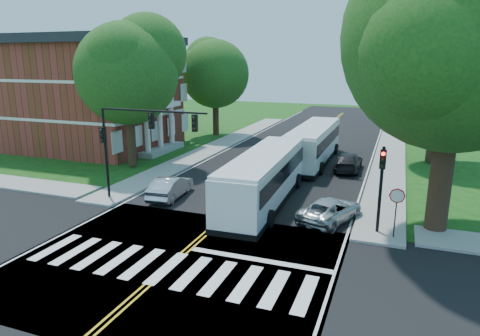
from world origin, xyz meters
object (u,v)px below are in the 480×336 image
at_px(signal_nw, 136,133).
at_px(suv, 330,210).
at_px(signal_ne, 381,178).
at_px(bus_follow, 314,143).
at_px(bus_lead, 264,177).
at_px(hatchback, 170,187).
at_px(dark_sedan, 348,162).

xyz_separation_m(signal_nw, suv, (11.51, 1.06, -3.73)).
xyz_separation_m(signal_ne, bus_follow, (-6.07, 14.29, -1.28)).
bearing_deg(suv, signal_ne, 176.21).
relative_size(signal_ne, bus_lead, 0.36).
distance_m(signal_nw, bus_follow, 16.60).
xyz_separation_m(signal_ne, hatchback, (-12.78, 1.56, -2.25)).
relative_size(bus_follow, dark_sedan, 2.55).
distance_m(signal_ne, hatchback, 13.07).
xyz_separation_m(bus_follow, hatchback, (-6.70, -12.74, -0.97)).
height_order(bus_follow, suv, bus_follow).
relative_size(signal_ne, dark_sedan, 0.92).
relative_size(signal_ne, bus_follow, 0.36).
bearing_deg(dark_sedan, bus_follow, -28.49).
distance_m(signal_ne, dark_sedan, 13.17).
xyz_separation_m(bus_lead, dark_sedan, (3.91, 10.07, -0.97)).
distance_m(signal_ne, bus_lead, 7.41).
bearing_deg(bus_lead, dark_sedan, -113.19).
bearing_deg(hatchback, bus_follow, -123.09).
xyz_separation_m(signal_nw, dark_sedan, (11.13, 12.66, -3.67)).
bearing_deg(hatchback, bus_lead, -175.58).
height_order(signal_nw, dark_sedan, signal_nw).
bearing_deg(suv, bus_lead, -0.90).
height_order(signal_ne, bus_follow, signal_ne).
distance_m(bus_follow, dark_sedan, 3.69).
relative_size(signal_ne, suv, 0.96).
xyz_separation_m(signal_ne, dark_sedan, (-2.92, 12.65, -2.26)).
relative_size(bus_lead, suv, 2.68).
xyz_separation_m(signal_nw, hatchback, (1.28, 1.57, -3.66)).
xyz_separation_m(bus_follow, dark_sedan, (3.15, -1.65, -0.98)).
bearing_deg(signal_nw, signal_ne, 0.05).
bearing_deg(bus_lead, signal_ne, 157.34).
bearing_deg(bus_follow, dark_sedan, 152.48).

